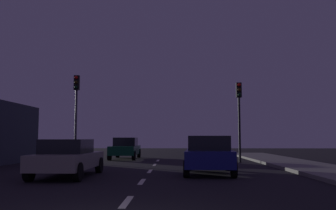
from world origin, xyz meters
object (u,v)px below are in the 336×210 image
at_px(traffic_signal_left, 76,101).
at_px(car_stopped_ahead, 209,155).
at_px(traffic_signal_right, 239,106).
at_px(car_adjacent_lane, 68,157).
at_px(car_oncoming_far, 125,148).

bearing_deg(traffic_signal_left, car_stopped_ahead, -43.05).
height_order(traffic_signal_right, car_adjacent_lane, traffic_signal_right).
bearing_deg(traffic_signal_right, car_adjacent_lane, -134.35).
xyz_separation_m(traffic_signal_left, traffic_signal_right, (9.90, -0.00, -0.31)).
bearing_deg(car_adjacent_lane, traffic_signal_right, 45.65).
bearing_deg(car_oncoming_far, car_stopped_ahead, -65.34).
height_order(traffic_signal_left, car_oncoming_far, traffic_signal_left).
distance_m(car_stopped_ahead, car_oncoming_far, 11.64).
height_order(car_adjacent_lane, car_oncoming_far, car_oncoming_far).
xyz_separation_m(car_stopped_ahead, car_adjacent_lane, (-5.41, -1.19, -0.05)).
distance_m(traffic_signal_right, car_adjacent_lane, 11.63).
distance_m(traffic_signal_left, car_stopped_ahead, 10.52).
relative_size(traffic_signal_right, car_adjacent_lane, 1.12).
bearing_deg(car_stopped_ahead, car_adjacent_lane, -167.56).
relative_size(car_adjacent_lane, car_oncoming_far, 0.96).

